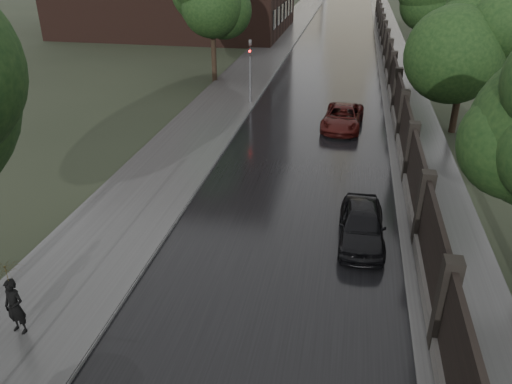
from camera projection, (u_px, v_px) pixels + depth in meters
name	position (u px, v px, depth m)	size (l,w,h in m)	color
fence_right	(390.00, 70.00, 35.99)	(0.45, 75.72, 2.70)	#383533
tree_left_far	(212.00, 7.00, 34.45)	(4.25, 4.25, 7.39)	black
tree_right_b	(469.00, 38.00, 24.95)	(4.08, 4.08, 7.01)	black
tree_right_c	(428.00, 1.00, 40.74)	(4.08, 4.08, 7.01)	black
traffic_light	(250.00, 66.00, 30.71)	(0.16, 0.32, 4.00)	#59595E
car_right_near	(362.00, 225.00, 17.00)	(1.53, 3.81, 1.30)	black
car_right_far	(343.00, 117.00, 27.48)	(2.04, 4.42, 1.23)	black
pedestrian_umbrella	(7.00, 279.00, 12.32)	(1.08, 1.09, 2.50)	black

